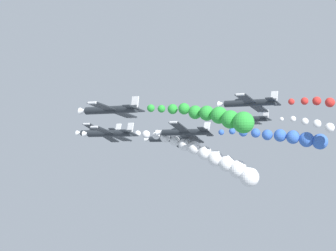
% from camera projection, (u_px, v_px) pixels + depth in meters
% --- Properties ---
extents(airplane_lead, '(9.09, 10.35, 3.67)m').
position_uv_depth(airplane_lead, '(99.00, 133.00, 111.65)').
color(airplane_lead, '#23282D').
extents(smoke_trail_lead, '(5.29, 24.84, 9.89)m').
position_uv_depth(smoke_trail_lead, '(217.00, 160.00, 99.91)').
color(smoke_trail_lead, white).
extents(airplane_left_inner, '(9.38, 10.35, 3.11)m').
position_uv_depth(airplane_left_inner, '(109.00, 133.00, 98.49)').
color(airplane_left_inner, '#23282D').
extents(airplane_right_inner, '(9.13, 10.35, 3.54)m').
position_uv_depth(airplane_right_inner, '(169.00, 139.00, 115.07)').
color(airplane_right_inner, '#23282D').
extents(airplane_left_outer, '(9.07, 10.35, 3.72)m').
position_uv_depth(airplane_left_outer, '(184.00, 132.00, 100.97)').
color(airplane_left_outer, '#23282D').
extents(smoke_trail_left_outer, '(4.59, 17.45, 3.53)m').
position_uv_depth(smoke_trail_left_outer, '(292.00, 138.00, 92.33)').
color(smoke_trail_left_outer, blue).
extents(airplane_right_outer, '(9.48, 10.35, 2.84)m').
position_uv_depth(airplane_right_outer, '(110.00, 110.00, 83.34)').
color(airplane_right_outer, '#23282D').
extents(smoke_trail_right_outer, '(4.09, 16.65, 4.20)m').
position_uv_depth(smoke_trail_right_outer, '(218.00, 117.00, 72.25)').
color(smoke_trail_right_outer, green).
extents(airplane_trailing, '(9.49, 10.35, 2.80)m').
position_uv_depth(airplane_trailing, '(246.00, 119.00, 118.30)').
color(airplane_trailing, '#23282D').
extents(airplane_high_slot, '(9.37, 10.35, 3.15)m').
position_uv_depth(airplane_high_slot, '(249.00, 103.00, 95.20)').
color(airplane_high_slot, '#23282D').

